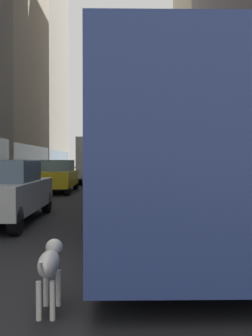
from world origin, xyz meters
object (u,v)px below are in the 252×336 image
object	(u,v)px
box_truck	(97,159)
dalmatian_dog	(50,263)
transit_bus	(159,154)
car_black_suv	(145,168)
car_grey_wagon	(135,174)
car_white_van	(1,191)
car_yellow_taxi	(57,176)
car_red_coupe	(92,167)
car_blue_hatchback	(104,167)

from	to	relation	value
box_truck	dalmatian_dog	size ratio (longest dim) A/B	7.79
transit_bus	car_black_suv	bearing A→B (deg)	86.98
car_grey_wagon	car_white_van	distance (m)	13.06
transit_bus	box_truck	xyz separation A→B (m)	(-2.40, 19.70, -0.11)
car_yellow_taxi	car_black_suv	bearing A→B (deg)	73.68
car_grey_wagon	box_truck	bearing A→B (deg)	111.73
car_grey_wagon	car_white_van	world-z (taller)	same
car_grey_wagon	car_red_coupe	size ratio (longest dim) A/B	1.05
car_yellow_taxi	car_black_suv	world-z (taller)	same
box_truck	dalmatian_dog	distance (m)	24.92
car_white_van	car_blue_hatchback	xyz separation A→B (m)	(1.60, 32.63, -0.00)
car_red_coupe	car_yellow_taxi	bearing A→B (deg)	-90.00
car_white_van	car_black_suv	size ratio (longest dim) A/B	1.17
car_white_van	dalmatian_dog	distance (m)	6.84
car_black_suv	dalmatian_dog	distance (m)	35.70
car_red_coupe	car_yellow_taxi	distance (m)	28.40
car_red_coupe	car_blue_hatchback	world-z (taller)	same
car_yellow_taxi	car_white_van	size ratio (longest dim) A/B	1.00
car_yellow_taxi	car_blue_hatchback	size ratio (longest dim) A/B	1.13
box_truck	car_white_van	bearing A→B (deg)	-94.96
car_yellow_taxi	box_truck	size ratio (longest dim) A/B	0.64
car_grey_wagon	box_truck	size ratio (longest dim) A/B	0.63
car_yellow_taxi	car_blue_hatchback	xyz separation A→B (m)	(1.60, 22.63, -0.00)
car_blue_hatchback	transit_bus	bearing A→B (deg)	-85.95
car_grey_wagon	car_blue_hatchback	distance (m)	20.34
car_blue_hatchback	car_red_coupe	bearing A→B (deg)	105.51
car_black_suv	car_grey_wagon	bearing A→B (deg)	-95.48
transit_bus	car_yellow_taxi	world-z (taller)	transit_bus
car_yellow_taxi	dalmatian_dog	xyz separation A→B (m)	(2.32, -16.42, -0.31)
transit_bus	car_white_van	size ratio (longest dim) A/B	2.41
car_red_coupe	car_black_suv	distance (m)	10.83
transit_bus	car_yellow_taxi	size ratio (longest dim) A/B	2.42
car_yellow_taxi	car_blue_hatchback	bearing A→B (deg)	85.96
car_yellow_taxi	dalmatian_dog	size ratio (longest dim) A/B	4.96
car_red_coupe	car_black_suv	size ratio (longest dim) A/B	1.09
transit_bus	car_blue_hatchback	world-z (taller)	transit_bus
box_truck	car_red_coupe	bearing A→B (deg)	94.59
transit_bus	car_blue_hatchback	xyz separation A→B (m)	(-2.40, 33.88, -0.96)
car_grey_wagon	dalmatian_dog	world-z (taller)	car_grey_wagon
car_blue_hatchback	dalmatian_dog	world-z (taller)	car_blue_hatchback
car_white_van	car_red_coupe	bearing A→B (deg)	90.00
car_grey_wagon	car_yellow_taxi	world-z (taller)	same
car_black_suv	car_blue_hatchback	bearing A→B (deg)	138.75
car_black_suv	car_red_coupe	bearing A→B (deg)	121.13
car_grey_wagon	dalmatian_dog	size ratio (longest dim) A/B	4.87
car_red_coupe	box_truck	size ratio (longest dim) A/B	0.60
car_white_van	box_truck	xyz separation A→B (m)	(1.60, 18.45, 0.84)
car_grey_wagon	box_truck	xyz separation A→B (m)	(-2.40, 6.02, 0.84)
car_grey_wagon	transit_bus	bearing A→B (deg)	-90.00
transit_bus	car_grey_wagon	distance (m)	13.71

